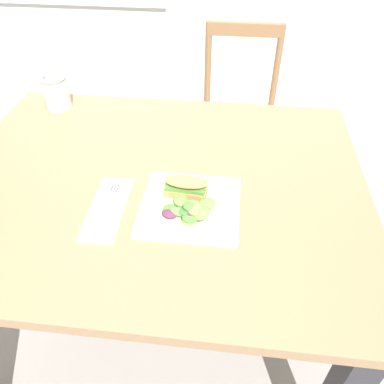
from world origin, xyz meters
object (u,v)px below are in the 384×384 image
object	(u,v)px
mason_jar_iced_tea	(56,93)
fork_on_napkin	(109,203)
dining_table	(158,208)
chair_wooden_far	(238,118)
sandwich_half_front	(186,186)
plate_lunch	(190,206)

from	to	relation	value
mason_jar_iced_tea	fork_on_napkin	bearing A→B (deg)	-56.30
dining_table	mason_jar_iced_tea	xyz separation A→B (m)	(-0.43, 0.37, 0.17)
chair_wooden_far	sandwich_half_front	size ratio (longest dim) A/B	7.45
sandwich_half_front	fork_on_napkin	world-z (taller)	sandwich_half_front
sandwich_half_front	mason_jar_iced_tea	world-z (taller)	mason_jar_iced_tea
dining_table	fork_on_napkin	size ratio (longest dim) A/B	6.50
mason_jar_iced_tea	sandwich_half_front	bearing A→B (deg)	-40.11
chair_wooden_far	plate_lunch	bearing A→B (deg)	-97.13
plate_lunch	mason_jar_iced_tea	world-z (taller)	mason_jar_iced_tea
dining_table	chair_wooden_far	world-z (taller)	chair_wooden_far
plate_lunch	dining_table	bearing A→B (deg)	135.64
chair_wooden_far	sandwich_half_front	xyz separation A→B (m)	(-0.14, -0.95, 0.33)
sandwich_half_front	fork_on_napkin	distance (m)	0.21
plate_lunch	mason_jar_iced_tea	size ratio (longest dim) A/B	2.16
sandwich_half_front	plate_lunch	bearing A→B (deg)	-66.99
chair_wooden_far	fork_on_napkin	distance (m)	1.10
dining_table	plate_lunch	distance (m)	0.21
chair_wooden_far	sandwich_half_front	world-z (taller)	chair_wooden_far
sandwich_half_front	fork_on_napkin	size ratio (longest dim) A/B	0.63
sandwich_half_front	dining_table	bearing A→B (deg)	143.39
chair_wooden_far	plate_lunch	world-z (taller)	chair_wooden_far
chair_wooden_far	plate_lunch	distance (m)	1.04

